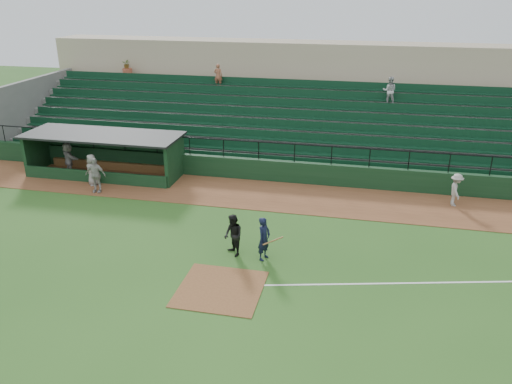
# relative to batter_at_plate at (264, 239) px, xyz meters

# --- Properties ---
(ground) EXTENTS (90.00, 90.00, 0.00)m
(ground) POSITION_rel_batter_at_plate_xyz_m (-1.10, -1.50, -0.90)
(ground) COLOR #29541B
(ground) RESTS_ON ground
(warning_track) EXTENTS (40.00, 4.00, 0.03)m
(warning_track) POSITION_rel_batter_at_plate_xyz_m (-1.10, 6.50, -0.88)
(warning_track) COLOR brown
(warning_track) RESTS_ON ground
(home_plate_dirt) EXTENTS (3.00, 3.00, 0.03)m
(home_plate_dirt) POSITION_rel_batter_at_plate_xyz_m (-1.10, -2.50, -0.88)
(home_plate_dirt) COLOR brown
(home_plate_dirt) RESTS_ON ground
(foul_line) EXTENTS (17.49, 4.44, 0.01)m
(foul_line) POSITION_rel_batter_at_plate_xyz_m (6.90, -0.30, -0.89)
(foul_line) COLOR white
(foul_line) RESTS_ON ground
(stadium_structure) EXTENTS (38.00, 13.08, 6.40)m
(stadium_structure) POSITION_rel_batter_at_plate_xyz_m (-1.10, 14.96, 1.40)
(stadium_structure) COLOR black
(stadium_structure) RESTS_ON ground
(dugout) EXTENTS (8.90, 3.20, 2.42)m
(dugout) POSITION_rel_batter_at_plate_xyz_m (-10.85, 8.06, 0.43)
(dugout) COLOR black
(dugout) RESTS_ON ground
(batter_at_plate) EXTENTS (1.11, 0.77, 1.80)m
(batter_at_plate) POSITION_rel_batter_at_plate_xyz_m (0.00, 0.00, 0.00)
(batter_at_plate) COLOR black
(batter_at_plate) RESTS_ON ground
(umpire) EXTENTS (1.06, 1.07, 1.75)m
(umpire) POSITION_rel_batter_at_plate_xyz_m (-1.27, 0.06, -0.03)
(umpire) COLOR black
(umpire) RESTS_ON ground
(runner) EXTENTS (0.69, 1.11, 1.65)m
(runner) POSITION_rel_batter_at_plate_xyz_m (8.14, 7.19, -0.04)
(runner) COLOR #9F9A94
(runner) RESTS_ON warning_track
(dugout_player_a) EXTENTS (1.12, 0.51, 1.88)m
(dugout_player_a) POSITION_rel_batter_at_plate_xyz_m (-10.03, 5.02, 0.07)
(dugout_player_a) COLOR #A6A19B
(dugout_player_a) RESTS_ON warning_track
(dugout_player_b) EXTENTS (0.99, 0.99, 1.73)m
(dugout_player_b) POSITION_rel_batter_at_plate_xyz_m (-10.72, 5.92, -0.01)
(dugout_player_b) COLOR gray
(dugout_player_b) RESTS_ON warning_track
(dugout_player_c) EXTENTS (1.68, 1.43, 1.82)m
(dugout_player_c) POSITION_rel_batter_at_plate_xyz_m (-13.01, 7.37, 0.04)
(dugout_player_c) COLOR gray
(dugout_player_c) RESTS_ON warning_track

